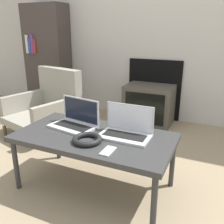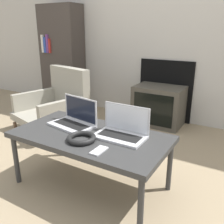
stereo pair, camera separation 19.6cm
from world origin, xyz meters
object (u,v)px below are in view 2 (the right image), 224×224
(laptop_right, at_px, (122,130))
(tv, at_px, (159,106))
(armchair, at_px, (58,103))
(headphones, at_px, (81,138))
(laptop_left, at_px, (75,119))
(phone, at_px, (99,151))

(laptop_right, height_order, tv, laptop_right)
(laptop_right, distance_m, armchair, 1.37)
(tv, distance_m, armchair, 1.20)
(headphones, xyz_separation_m, tv, (-0.05, 1.58, -0.20))
(headphones, bearing_deg, armchair, 139.32)
(laptop_left, bearing_deg, phone, -24.30)
(headphones, xyz_separation_m, armchair, (-1.00, 0.86, -0.13))
(laptop_left, distance_m, armchair, 1.04)
(phone, xyz_separation_m, armchair, (-1.18, 0.93, -0.11))
(laptop_right, xyz_separation_m, armchair, (-1.19, 0.66, -0.16))
(armchair, bearing_deg, headphones, -25.95)
(phone, bearing_deg, laptop_right, 87.24)
(laptop_right, distance_m, tv, 1.41)
(headphones, distance_m, tv, 1.59)
(phone, height_order, armchair, armchair)
(armchair, bearing_deg, tv, 51.68)
(phone, distance_m, armchair, 1.50)
(laptop_right, height_order, headphones, laptop_right)
(tv, relative_size, armchair, 0.71)
(headphones, relative_size, tv, 0.34)
(laptop_left, xyz_separation_m, headphones, (0.21, -0.20, -0.03))
(phone, bearing_deg, headphones, 159.83)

